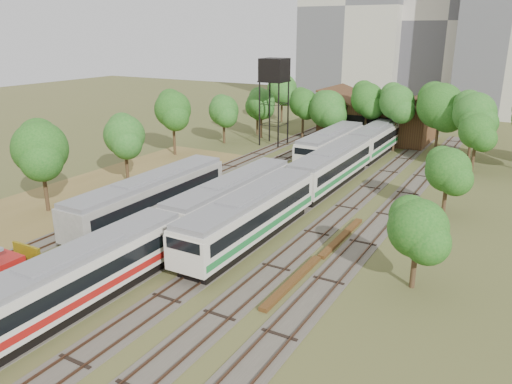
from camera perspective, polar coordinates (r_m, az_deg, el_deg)
The scene contains 16 objects.
ground at distance 31.95m, azimuth -16.74°, elevation -13.25°, with size 240.00×240.00×0.00m, color #475123.
dry_grass_patch at distance 49.44m, azimuth -24.68°, elevation -2.77°, with size 14.00×60.00×0.04m, color brown.
tracks at distance 50.81m, azimuth 3.23°, elevation -0.52°, with size 24.60×80.00×0.19m.
railcar_red_set at distance 37.72m, azimuth -10.01°, elevation -4.39°, with size 3.01×34.58×3.73m.
railcar_green_set at distance 54.51m, azimuth 8.65°, elevation 2.89°, with size 3.25×52.07×4.03m.
railcar_rear at distance 64.82m, azimuth 8.54°, elevation 5.30°, with size 3.22×16.08×3.99m.
old_grey_coach at distance 44.87m, azimuth -11.94°, elevation -0.56°, with size 3.22×18.00×3.99m.
water_tower at distance 72.88m, azimuth 2.11°, elevation 13.52°, with size 3.59×3.59×12.39m.
rail_pile_near at distance 34.03m, azimuth 4.21°, elevation -10.15°, with size 0.56×8.40×0.28m, color brown.
rail_pile_far at distance 41.29m, azimuth 9.76°, elevation -5.10°, with size 0.55×8.76×0.28m, color brown.
maintenance_shed at distance 80.29m, azimuth 13.78°, elevation 8.01°, with size 16.45×11.55×7.58m.
tree_band_left at distance 61.49m, azimuth -11.68°, elevation 7.76°, with size 8.54×76.01×8.70m.
tree_band_far at distance 70.34m, azimuth 18.04°, elevation 8.96°, with size 47.91×10.16×9.74m.
tree_band_right at distance 49.08m, azimuth 21.80°, elevation 2.96°, with size 4.71×35.57×7.12m.
tower_left at distance 119.71m, azimuth 11.56°, elevation 20.01°, with size 22.00×16.00×42.00m, color beige.
tower_centre at distance 119.66m, azimuth 21.83°, elevation 17.70°, with size 20.00×18.00×36.00m, color beige.
Camera 1 is at (20.70, -18.18, 16.18)m, focal length 35.00 mm.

